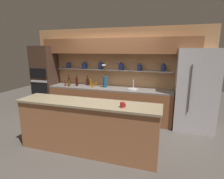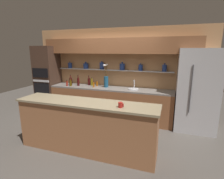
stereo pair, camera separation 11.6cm
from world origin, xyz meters
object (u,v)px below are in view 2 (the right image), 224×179
refrigerator (197,91)px  bottle_sauce_6 (97,84)px  bottle_sauce_5 (94,85)px  oven_tower (48,79)px  bottle_oil_1 (71,83)px  coffee_mug (120,105)px  bottle_wine_8 (71,81)px  bottle_wine_0 (89,82)px  bottle_sauce_4 (72,81)px  bottle_sauce_3 (67,83)px  bottle_wine_7 (78,82)px  flower_vase (106,80)px  sink_fixture (133,88)px  bottle_oil_2 (92,82)px

refrigerator → bottle_sauce_6: (-2.71, 0.15, -0.02)m
bottle_sauce_5 → bottle_sauce_6: 0.20m
oven_tower → bottle_oil_1: size_ratio=9.05×
coffee_mug → bottle_wine_8: bearing=138.8°
bottle_wine_0 → bottle_sauce_4: 0.62m
bottle_sauce_3 → bottle_wine_7: (0.31, 0.14, 0.05)m
flower_vase → sink_fixture: bearing=-2.5°
refrigerator → bottle_wine_0: size_ratio=6.84×
flower_vase → bottle_sauce_6: bearing=168.0°
refrigerator → coffee_mug: refrigerator is taller
bottle_oil_2 → bottle_sauce_5: 0.25m
bottle_wine_8 → coffee_mug: size_ratio=3.32×
bottle_oil_2 → bottle_sauce_4: size_ratio=1.28×
refrigerator → bottle_sauce_4: 3.63m
coffee_mug → bottle_sauce_4: bearing=137.2°
oven_tower → bottle_sauce_4: bearing=12.9°
refrigerator → coffee_mug: size_ratio=20.81×
bottle_oil_1 → bottle_wine_8: size_ratio=0.72×
bottle_sauce_6 → bottle_sauce_5: bearing=-95.4°
bottle_wine_0 → bottle_wine_8: 0.56m
oven_tower → sink_fixture: (2.83, 0.01, -0.11)m
bottle_sauce_4 → coffee_mug: bottle_sauce_4 is taller
oven_tower → bottle_wine_8: 0.87m
flower_vase → bottle_sauce_3: (-1.19, -0.20, -0.13)m
bottle_oil_1 → bottle_wine_7: 0.23m
bottle_wine_8 → bottle_wine_7: bearing=-0.0°
bottle_sauce_3 → oven_tower: bearing=169.3°
bottle_sauce_5 → bottle_oil_2: bearing=127.9°
bottle_sauce_3 → bottle_oil_1: bearing=4.0°
sink_fixture → bottle_wine_0: size_ratio=0.96×
flower_vase → bottle_sauce_3: size_ratio=3.83×
bottle_wine_0 → bottle_sauce_5: 0.38m
bottle_wine_0 → bottle_sauce_6: bearing=-11.1°
bottle_oil_2 → bottle_sauce_5: size_ratio=1.39×
bottle_sauce_6 → bottle_wine_8: bottle_wine_8 is taller
oven_tower → bottle_sauce_6: 1.69m
bottle_wine_7 → bottle_sauce_3: bearing=-155.9°
oven_tower → refrigerator: bearing=-0.5°
flower_vase → bottle_oil_1: size_ratio=2.92×
bottle_oil_1 → bottle_sauce_4: size_ratio=1.19×
oven_tower → bottle_wine_0: oven_tower is taller
refrigerator → bottle_wine_8: bearing=179.7°
bottle_oil_1 → bottle_sauce_5: bottle_oil_1 is taller
coffee_mug → oven_tower: bearing=147.9°
bottle_oil_2 → bottle_sauce_6: bottle_oil_2 is taller
bottle_sauce_4 → bottle_sauce_6: (0.91, -0.06, -0.01)m
refrigerator → bottle_sauce_5: size_ratio=11.19×
bottle_wine_0 → bottle_wine_7: 0.33m
flower_vase → bottle_wine_7: 0.88m
refrigerator → bottle_sauce_4: refrigerator is taller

